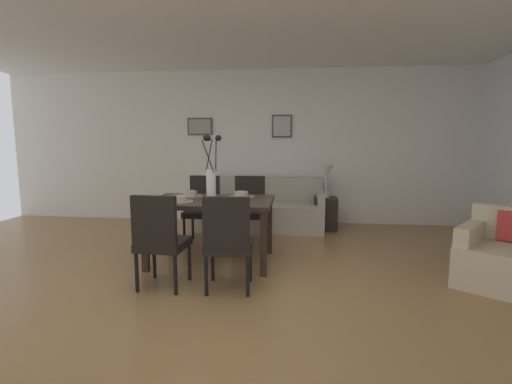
{
  "coord_description": "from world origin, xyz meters",
  "views": [
    {
      "loc": [
        0.69,
        -3.28,
        1.41
      ],
      "look_at": [
        0.19,
        1.25,
        0.79
      ],
      "focal_mm": 26.44,
      "sensor_mm": 36.0,
      "label": 1
    }
  ],
  "objects_px": {
    "bowl_far_right": "(241,194)",
    "framed_picture_center": "(282,126)",
    "dining_chair_near_left": "(160,237)",
    "bowl_far_left": "(235,199)",
    "dining_chair_far_left": "(228,239)",
    "dining_chair_near_right": "(203,206)",
    "bowl_near_right": "(190,193)",
    "bowl_near_left": "(179,198)",
    "dining_table": "(211,207)",
    "framed_picture_left": "(200,127)",
    "side_table": "(325,213)",
    "armchair": "(509,258)",
    "dining_chair_far_right": "(249,206)",
    "centerpiece_vase": "(211,175)",
    "table_lamp": "(326,174)",
    "sofa": "(258,211)"
  },
  "relations": [
    {
      "from": "bowl_far_right",
      "to": "framed_picture_center",
      "type": "xyz_separation_m",
      "value": [
        0.39,
        2.05,
        0.87
      ]
    },
    {
      "from": "dining_chair_near_left",
      "to": "bowl_far_right",
      "type": "relative_size",
      "value": 5.41
    },
    {
      "from": "bowl_far_left",
      "to": "dining_chair_far_left",
      "type": "bearing_deg",
      "value": -86.92
    },
    {
      "from": "dining_chair_near_left",
      "to": "dining_chair_near_right",
      "type": "bearing_deg",
      "value": 90.69
    },
    {
      "from": "bowl_near_right",
      "to": "framed_picture_center",
      "type": "height_order",
      "value": "framed_picture_center"
    },
    {
      "from": "dining_chair_far_left",
      "to": "bowl_near_left",
      "type": "distance_m",
      "value": 0.96
    },
    {
      "from": "dining_chair_near_left",
      "to": "dining_table",
      "type": "bearing_deg",
      "value": 70.64
    },
    {
      "from": "dining_chair_near_left",
      "to": "framed_picture_center",
      "type": "height_order",
      "value": "framed_picture_center"
    },
    {
      "from": "bowl_far_left",
      "to": "framed_picture_left",
      "type": "xyz_separation_m",
      "value": [
        -1.02,
        2.48,
        0.87
      ]
    },
    {
      "from": "bowl_near_right",
      "to": "side_table",
      "type": "height_order",
      "value": "bowl_near_right"
    },
    {
      "from": "dining_chair_far_left",
      "to": "armchair",
      "type": "bearing_deg",
      "value": 9.12
    },
    {
      "from": "dining_chair_far_right",
      "to": "dining_chair_near_left",
      "type": "bearing_deg",
      "value": -109.77
    },
    {
      "from": "bowl_far_right",
      "to": "dining_table",
      "type": "bearing_deg",
      "value": -146.18
    },
    {
      "from": "bowl_near_right",
      "to": "dining_table",
      "type": "bearing_deg",
      "value": -33.82
    },
    {
      "from": "dining_chair_near_right",
      "to": "bowl_near_right",
      "type": "bearing_deg",
      "value": -89.34
    },
    {
      "from": "centerpiece_vase",
      "to": "dining_chair_far_right",
      "type": "bearing_deg",
      "value": 69.86
    },
    {
      "from": "bowl_far_right",
      "to": "bowl_far_left",
      "type": "bearing_deg",
      "value": -90.0
    },
    {
      "from": "armchair",
      "to": "bowl_far_right",
      "type": "bearing_deg",
      "value": 167.0
    },
    {
      "from": "table_lamp",
      "to": "bowl_far_right",
      "type": "bearing_deg",
      "value": -125.4
    },
    {
      "from": "dining_chair_far_right",
      "to": "centerpiece_vase",
      "type": "relative_size",
      "value": 1.25
    },
    {
      "from": "sofa",
      "to": "framed_picture_center",
      "type": "distance_m",
      "value": 1.5
    },
    {
      "from": "armchair",
      "to": "framed_picture_left",
      "type": "bearing_deg",
      "value": 144.39
    },
    {
      "from": "dining_chair_near_left",
      "to": "bowl_far_right",
      "type": "xyz_separation_m",
      "value": [
        0.62,
        1.07,
        0.27
      ]
    },
    {
      "from": "framed_picture_left",
      "to": "bowl_near_right",
      "type": "bearing_deg",
      "value": -79.14
    },
    {
      "from": "dining_table",
      "to": "table_lamp",
      "type": "bearing_deg",
      "value": 51.23
    },
    {
      "from": "side_table",
      "to": "table_lamp",
      "type": "distance_m",
      "value": 0.63
    },
    {
      "from": "dining_table",
      "to": "dining_chair_far_right",
      "type": "height_order",
      "value": "dining_chair_far_right"
    },
    {
      "from": "dining_chair_far_right",
      "to": "sofa",
      "type": "xyz_separation_m",
      "value": [
        0.03,
        0.89,
        -0.23
      ]
    },
    {
      "from": "dining_chair_far_left",
      "to": "centerpiece_vase",
      "type": "height_order",
      "value": "centerpiece_vase"
    },
    {
      "from": "dining_table",
      "to": "framed_picture_center",
      "type": "xyz_separation_m",
      "value": [
        0.71,
        2.26,
        1.0
      ]
    },
    {
      "from": "dining_chair_near_right",
      "to": "table_lamp",
      "type": "height_order",
      "value": "table_lamp"
    },
    {
      "from": "dining_chair_near_left",
      "to": "bowl_far_left",
      "type": "xyz_separation_m",
      "value": [
        0.62,
        0.65,
        0.27
      ]
    },
    {
      "from": "side_table",
      "to": "framed_picture_center",
      "type": "xyz_separation_m",
      "value": [
        -0.72,
        0.48,
        1.39
      ]
    },
    {
      "from": "dining_chair_far_left",
      "to": "dining_chair_far_right",
      "type": "distance_m",
      "value": 1.74
    },
    {
      "from": "bowl_near_right",
      "to": "sofa",
      "type": "distance_m",
      "value": 1.78
    },
    {
      "from": "bowl_near_right",
      "to": "framed_picture_left",
      "type": "relative_size",
      "value": 0.39
    },
    {
      "from": "table_lamp",
      "to": "bowl_far_left",
      "type": "bearing_deg",
      "value": -119.26
    },
    {
      "from": "bowl_far_right",
      "to": "table_lamp",
      "type": "height_order",
      "value": "table_lamp"
    },
    {
      "from": "table_lamp",
      "to": "framed_picture_left",
      "type": "height_order",
      "value": "framed_picture_left"
    },
    {
      "from": "dining_chair_near_left",
      "to": "dining_chair_near_right",
      "type": "distance_m",
      "value": 1.73
    },
    {
      "from": "dining_table",
      "to": "bowl_far_left",
      "type": "bearing_deg",
      "value": -33.82
    },
    {
      "from": "sofa",
      "to": "side_table",
      "type": "distance_m",
      "value": 1.08
    },
    {
      "from": "dining_chair_near_right",
      "to": "bowl_near_left",
      "type": "bearing_deg",
      "value": -89.6
    },
    {
      "from": "bowl_near_right",
      "to": "dining_chair_far_right",
      "type": "bearing_deg",
      "value": 46.73
    },
    {
      "from": "bowl_near_left",
      "to": "framed_picture_left",
      "type": "xyz_separation_m",
      "value": [
        -0.39,
        2.48,
        0.87
      ]
    },
    {
      "from": "framed_picture_center",
      "to": "bowl_near_left",
      "type": "bearing_deg",
      "value": -112.47
    },
    {
      "from": "dining_chair_far_left",
      "to": "dining_chair_near_right",
      "type": "bearing_deg",
      "value": 111.39
    },
    {
      "from": "framed_picture_center",
      "to": "dining_chair_near_right",
      "type": "bearing_deg",
      "value": -126.43
    },
    {
      "from": "framed_picture_left",
      "to": "armchair",
      "type": "bearing_deg",
      "value": -35.61
    },
    {
      "from": "dining_chair_near_right",
      "to": "armchair",
      "type": "xyz_separation_m",
      "value": [
        3.36,
        -1.28,
        -0.23
      ]
    }
  ]
}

